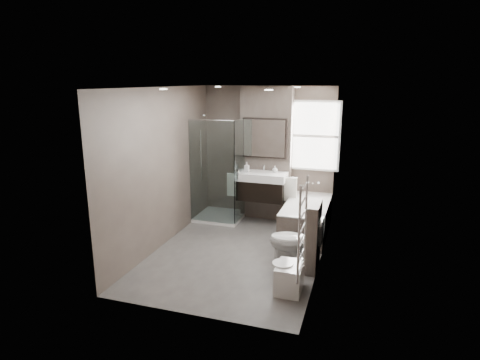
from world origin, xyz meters
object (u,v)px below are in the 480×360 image
at_px(bathtub, 306,217).
at_px(bidet, 289,277).
at_px(toilet, 296,242).
at_px(vanity, 261,186).

bearing_deg(bathtub, bidet, -87.55).
bearing_deg(toilet, vanity, -150.96).
xyz_separation_m(bathtub, toilet, (0.05, -1.37, 0.08)).
bearing_deg(bidet, toilet, 93.50).
xyz_separation_m(toilet, bidet, (0.04, -0.73, -0.20)).
height_order(toilet, bidet, toilet).
distance_m(toilet, bidet, 0.76).
relative_size(vanity, bathtub, 0.59).
xyz_separation_m(vanity, toilet, (0.97, -1.69, -0.34)).
relative_size(toilet, bidet, 1.64).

